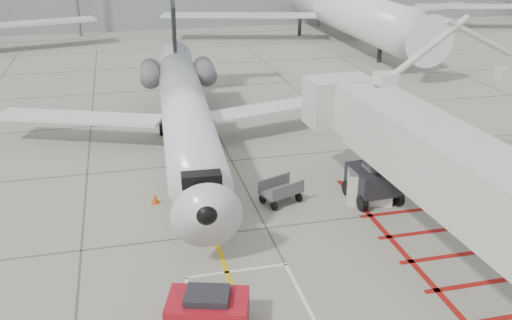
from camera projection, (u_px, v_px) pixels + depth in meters
name	position (u px, v px, depth m)	size (l,w,h in m)	color
ground_plane	(293.00, 278.00, 21.91)	(260.00, 260.00, 0.00)	gray
regional_jet	(187.00, 98.00, 30.72)	(23.60, 29.76, 7.80)	silver
jet_bridge	(447.00, 180.00, 21.64)	(8.54, 18.03, 7.21)	silver
pushback_tug	(208.00, 310.00, 18.90)	(2.67, 1.67, 1.56)	#AF111E
baggage_cart	(281.00, 191.00, 27.61)	(1.93, 1.22, 1.22)	#4F5053
ground_power_unit	(370.00, 186.00, 27.63)	(2.10, 1.22, 1.66)	silver
cone_nose	(155.00, 198.00, 27.68)	(0.36, 0.36, 0.50)	#DB470B
cone_side	(236.00, 215.00, 26.17)	(0.31, 0.31, 0.44)	#E6550C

